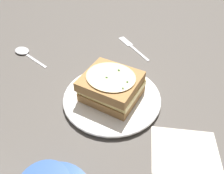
# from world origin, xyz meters

# --- Properties ---
(ground_plane) EXTENTS (2.40, 2.40, 0.00)m
(ground_plane) POSITION_xyz_m (0.00, 0.00, 0.00)
(ground_plane) COLOR #514C47
(dinner_plate) EXTENTS (0.25, 0.25, 0.01)m
(dinner_plate) POSITION_xyz_m (-0.01, -0.02, 0.01)
(dinner_plate) COLOR white
(dinner_plate) RESTS_ON ground_plane
(sandwich) EXTENTS (0.18, 0.18, 0.07)m
(sandwich) POSITION_xyz_m (-0.01, -0.03, 0.05)
(sandwich) COLOR #A37542
(sandwich) RESTS_ON dinner_plate
(fork) EXTENTS (0.08, 0.16, 0.00)m
(fork) POSITION_xyz_m (0.09, 0.23, 0.00)
(fork) COLOR silver
(fork) RESTS_ON ground_plane
(spoon) EXTENTS (0.13, 0.14, 0.01)m
(spoon) POSITION_xyz_m (-0.28, 0.23, 0.00)
(spoon) COLOR silver
(spoon) RESTS_ON ground_plane
(napkin) EXTENTS (0.16, 0.14, 0.00)m
(napkin) POSITION_xyz_m (0.13, -0.19, 0.00)
(napkin) COLOR silver
(napkin) RESTS_ON ground_plane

